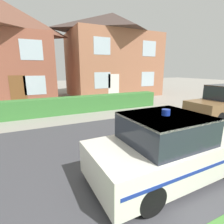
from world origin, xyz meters
name	(u,v)px	position (x,y,z in m)	size (l,w,h in m)	color
road_strip	(96,153)	(0.00, 4.41, 0.01)	(28.00, 6.36, 0.01)	#424247
garden_hedge	(84,104)	(1.26, 9.75, 0.47)	(9.80, 0.77, 0.94)	#3D7F38
police_car	(170,148)	(1.20, 2.60, 0.70)	(4.02, 1.82, 1.64)	black
neighbour_car_near	(223,103)	(7.38, 5.29, 0.78)	(3.99, 1.67, 1.69)	black
house_left	(4,51)	(-3.03, 15.63, 3.79)	(6.96, 5.50, 7.42)	#93513D
house_right	(113,55)	(6.11, 15.81, 3.85)	(8.60, 5.79, 7.56)	#A86B4C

